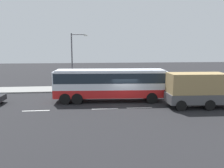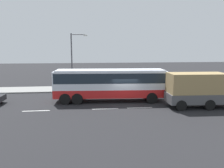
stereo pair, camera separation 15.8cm
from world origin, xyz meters
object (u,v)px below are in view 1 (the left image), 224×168
(coach_bus, at_px, (110,82))
(street_lamp, at_px, (74,58))
(cargo_truck, at_px, (204,89))
(pedestrian_near_curb, at_px, (82,82))

(coach_bus, height_order, street_lamp, street_lamp)
(cargo_truck, height_order, pedestrian_near_curb, cargo_truck)
(cargo_truck, bearing_deg, street_lamp, 147.01)
(cargo_truck, xyz_separation_m, street_lamp, (-12.47, 8.80, 2.57))
(coach_bus, distance_m, street_lamp, 7.11)
(pedestrian_near_curb, relative_size, street_lamp, 0.22)
(coach_bus, xyz_separation_m, cargo_truck, (8.48, -3.35, -0.36))
(pedestrian_near_curb, bearing_deg, street_lamp, 97.28)
(coach_bus, xyz_separation_m, pedestrian_near_curb, (-3.09, 7.21, -1.01))
(pedestrian_near_curb, xyz_separation_m, street_lamp, (-0.91, -1.77, 3.22))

